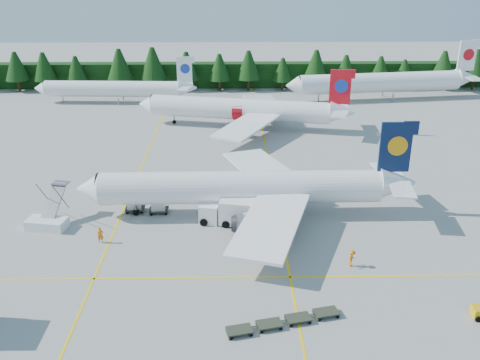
{
  "coord_description": "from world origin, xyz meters",
  "views": [
    {
      "loc": [
        0.09,
        -52.49,
        30.11
      ],
      "look_at": [
        1.17,
        11.57,
        3.5
      ],
      "focal_mm": 40.0,
      "sensor_mm": 36.0,
      "label": 1
    }
  ],
  "objects_px": {
    "service_truck": "(227,212)",
    "airstairs": "(48,220)",
    "airliner_navy": "(235,188)",
    "airliner_red": "(236,109)"
  },
  "relations": [
    {
      "from": "airliner_navy",
      "to": "airliner_red",
      "type": "relative_size",
      "value": 1.03
    },
    {
      "from": "airliner_red",
      "to": "service_truck",
      "type": "distance_m",
      "value": 40.59
    },
    {
      "from": "airliner_red",
      "to": "airstairs",
      "type": "distance_m",
      "value": 47.22
    },
    {
      "from": "airstairs",
      "to": "service_truck",
      "type": "relative_size",
      "value": 0.99
    },
    {
      "from": "airliner_navy",
      "to": "airstairs",
      "type": "distance_m",
      "value": 22.99
    },
    {
      "from": "airliner_red",
      "to": "service_truck",
      "type": "height_order",
      "value": "airliner_red"
    },
    {
      "from": "airliner_red",
      "to": "service_truck",
      "type": "xyz_separation_m",
      "value": [
        -1.41,
        -40.52,
        -1.97
      ]
    },
    {
      "from": "service_truck",
      "to": "airstairs",
      "type": "bearing_deg",
      "value": -167.12
    },
    {
      "from": "airliner_red",
      "to": "service_truck",
      "type": "relative_size",
      "value": 5.77
    },
    {
      "from": "airliner_navy",
      "to": "service_truck",
      "type": "relative_size",
      "value": 5.93
    }
  ]
}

